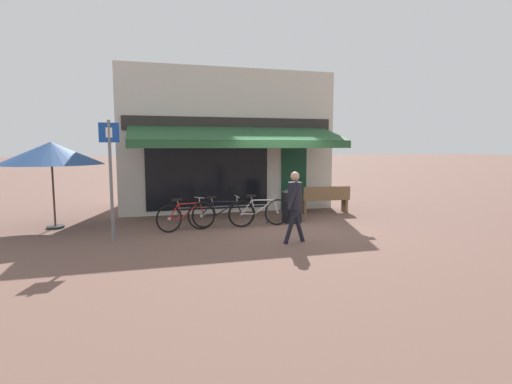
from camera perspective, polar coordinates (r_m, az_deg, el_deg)
ground_plane at (r=10.90m, az=4.76°, el=-4.95°), size 160.00×160.00×0.00m
shop_front at (r=14.45m, az=-4.71°, el=7.19°), size 7.14×4.93×4.67m
bike_rack_rail at (r=10.84m, az=-4.60°, el=-2.57°), size 2.55×0.04×0.57m
bicycle_red at (r=10.52m, az=-9.87°, el=-3.35°), size 1.62×0.74×0.85m
bicycle_black at (r=10.62m, az=-4.96°, el=-3.12°), size 1.80×0.52×0.87m
bicycle_silver at (r=10.85m, az=0.54°, el=-2.88°), size 1.74×0.52×0.88m
pedestrian_adult at (r=8.97m, az=5.55°, el=-0.97°), size 0.57×0.47×1.62m
litter_bin at (r=11.45m, az=5.15°, el=-1.87°), size 0.58×0.58×0.99m
parking_sign at (r=9.62m, az=-20.07°, el=3.17°), size 0.44×0.07×2.76m
cafe_parasol at (r=11.74m, az=-27.22°, el=4.93°), size 2.61×2.61×2.29m
park_bench at (r=13.24m, az=9.87°, el=-0.94°), size 1.62×0.53×0.87m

